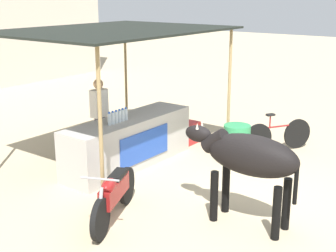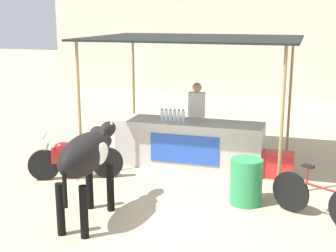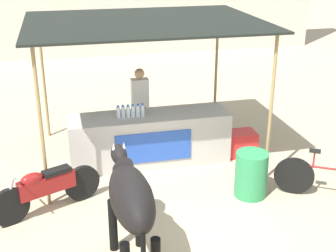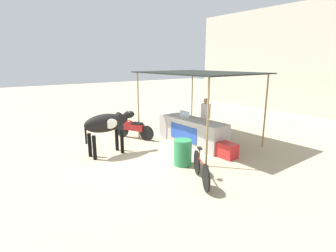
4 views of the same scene
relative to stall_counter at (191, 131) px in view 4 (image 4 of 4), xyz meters
name	(u,v)px [view 4 (image 4 of 4)]	position (x,y,z in m)	size (l,w,h in m)	color
ground_plane	(142,156)	(0.00, -2.20, -0.48)	(60.00, 60.00, 0.00)	tan
building_wall_far	(312,60)	(0.00, 8.97, 2.63)	(16.00, 0.50, 6.22)	beige
stall_counter	(191,131)	(0.00, 0.00, 0.00)	(3.00, 0.82, 0.96)	#B2ADA8
stall_awning	(199,75)	(0.00, 0.30, 2.06)	(4.20, 3.20, 2.64)	black
water_bottle_row	(185,114)	(-0.35, -0.05, 0.59)	(0.52, 0.07, 0.25)	silver
vendor_behind_counter	(205,119)	(-0.03, 0.75, 0.37)	(0.34, 0.22, 1.65)	#383842
cooler_box	(227,150)	(1.80, -0.10, -0.24)	(0.60, 0.44, 0.48)	red
water_barrel	(183,152)	(1.39, -1.63, -0.09)	(0.53, 0.53, 0.78)	#2D8C51
cow	(107,124)	(-0.81, -2.99, 0.55)	(0.56, 1.82, 1.44)	black
motorcycle_parked	(134,128)	(-1.91, -1.38, -0.05)	(1.68, 0.88, 0.90)	black
bicycle_leaning	(201,169)	(2.54, -2.00, -0.13)	(1.44, 0.90, 0.85)	black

